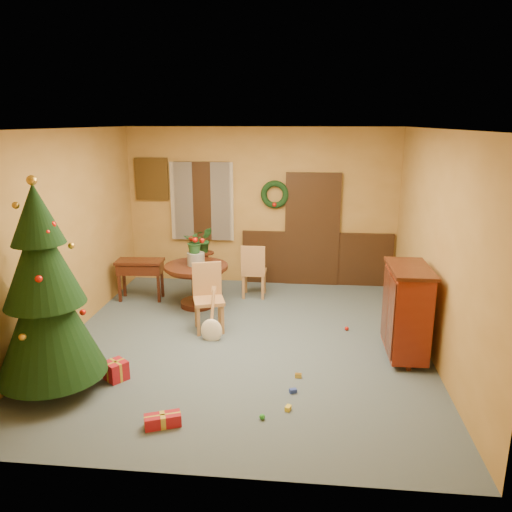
# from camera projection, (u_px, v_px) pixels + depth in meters

# --- Properties ---
(room_envelope) EXTENTS (5.50, 5.50, 5.50)m
(room_envelope) POSITION_uv_depth(u_px,v_px,m) (272.00, 225.00, 9.28)
(room_envelope) COLOR #3C4B57
(room_envelope) RESTS_ON ground
(dining_table) EXTENTS (1.04, 1.04, 0.72)m
(dining_table) POSITION_uv_depth(u_px,v_px,m) (197.00, 278.00, 8.22)
(dining_table) COLOR black
(dining_table) RESTS_ON floor
(urn) EXTENTS (0.28, 0.28, 0.21)m
(urn) POSITION_uv_depth(u_px,v_px,m) (196.00, 259.00, 8.13)
(urn) COLOR slate
(urn) RESTS_ON dining_table
(centerpiece_plant) EXTENTS (0.35, 0.30, 0.39)m
(centerpiece_plant) POSITION_uv_depth(u_px,v_px,m) (195.00, 241.00, 8.05)
(centerpiece_plant) COLOR #1E4C23
(centerpiece_plant) RESTS_ON urn
(chair_near) EXTENTS (0.54, 0.54, 0.99)m
(chair_near) POSITION_uv_depth(u_px,v_px,m) (208.00, 294.00, 7.33)
(chair_near) COLOR #97643C
(chair_near) RESTS_ON floor
(chair_far) EXTENTS (0.42, 0.42, 0.96)m
(chair_far) POSITION_uv_depth(u_px,v_px,m) (254.00, 269.00, 8.62)
(chair_far) COLOR #97643C
(chair_far) RESTS_ON floor
(guitar) EXTENTS (0.45, 0.54, 0.71)m
(guitar) POSITION_uv_depth(u_px,v_px,m) (211.00, 316.00, 6.95)
(guitar) COLOR white
(guitar) RESTS_ON floor
(plant_stand) EXTENTS (0.30, 0.30, 0.76)m
(plant_stand) POSITION_uv_depth(u_px,v_px,m) (206.00, 268.00, 8.85)
(plant_stand) COLOR black
(plant_stand) RESTS_ON floor
(stand_plant) EXTENTS (0.31, 0.28, 0.45)m
(stand_plant) POSITION_uv_depth(u_px,v_px,m) (205.00, 240.00, 8.71)
(stand_plant) COLOR #19471E
(stand_plant) RESTS_ON plant_stand
(christmas_tree) EXTENTS (1.19, 1.19, 2.46)m
(christmas_tree) POSITION_uv_depth(u_px,v_px,m) (45.00, 294.00, 5.44)
(christmas_tree) COLOR #382111
(christmas_tree) RESTS_ON floor
(writing_desk) EXTENTS (0.82, 0.44, 0.70)m
(writing_desk) POSITION_uv_depth(u_px,v_px,m) (140.00, 270.00, 8.54)
(writing_desk) COLOR black
(writing_desk) RESTS_ON floor
(sideboard) EXTENTS (0.52, 0.96, 1.23)m
(sideboard) POSITION_uv_depth(u_px,v_px,m) (407.00, 310.00, 6.39)
(sideboard) COLOR #511209
(sideboard) RESTS_ON floor
(gift_a) EXTENTS (0.30, 0.24, 0.14)m
(gift_a) POSITION_uv_depth(u_px,v_px,m) (75.00, 379.00, 5.84)
(gift_a) COLOR brown
(gift_a) RESTS_ON floor
(gift_b) EXTENTS (0.32, 0.32, 0.24)m
(gift_b) POSITION_uv_depth(u_px,v_px,m) (116.00, 370.00, 5.95)
(gift_b) COLOR #A51620
(gift_b) RESTS_ON floor
(gift_c) EXTENTS (0.33, 0.28, 0.16)m
(gift_c) POSITION_uv_depth(u_px,v_px,m) (86.00, 373.00, 5.98)
(gift_c) COLOR brown
(gift_c) RESTS_ON floor
(gift_d) EXTENTS (0.39, 0.27, 0.13)m
(gift_d) POSITION_uv_depth(u_px,v_px,m) (163.00, 420.00, 5.05)
(gift_d) COLOR #A51620
(gift_d) RESTS_ON floor
(toy_a) EXTENTS (0.09, 0.08, 0.05)m
(toy_a) POSITION_uv_depth(u_px,v_px,m) (293.00, 391.00, 5.68)
(toy_a) COLOR #23399B
(toy_a) RESTS_ON floor
(toy_b) EXTENTS (0.06, 0.06, 0.06)m
(toy_b) POSITION_uv_depth(u_px,v_px,m) (262.00, 417.00, 5.17)
(toy_b) COLOR green
(toy_b) RESTS_ON floor
(toy_c) EXTENTS (0.08, 0.09, 0.05)m
(toy_c) POSITION_uv_depth(u_px,v_px,m) (288.00, 408.00, 5.33)
(toy_c) COLOR yellow
(toy_c) RESTS_ON floor
(toy_d) EXTENTS (0.06, 0.06, 0.06)m
(toy_d) POSITION_uv_depth(u_px,v_px,m) (347.00, 329.00, 7.37)
(toy_d) COLOR red
(toy_d) RESTS_ON floor
(toy_e) EXTENTS (0.08, 0.05, 0.05)m
(toy_e) POSITION_uv_depth(u_px,v_px,m) (298.00, 376.00, 6.02)
(toy_e) COLOR gold
(toy_e) RESTS_ON floor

